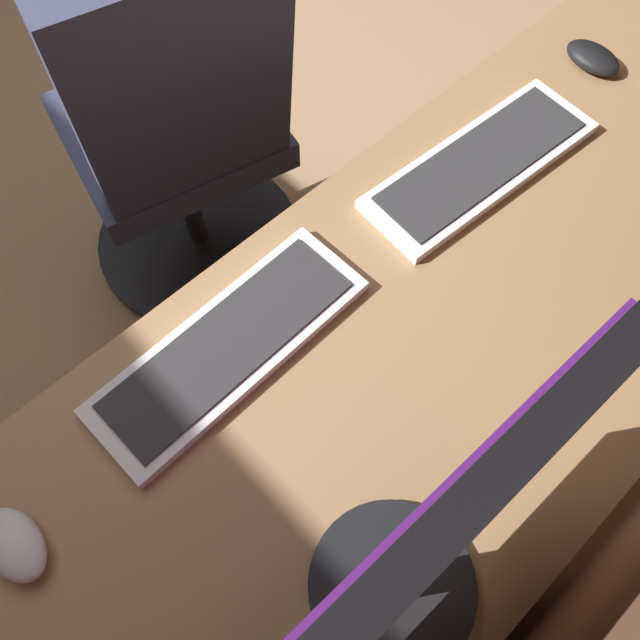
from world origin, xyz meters
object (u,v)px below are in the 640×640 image
(mouse_spare, at_px, (14,545))
(drawer_pedestal, at_px, (310,536))
(office_chair, at_px, (183,153))
(keyboard_main, at_px, (480,164))
(keyboard_spare, at_px, (229,346))
(monitor_primary, at_px, (418,554))
(mouse_main, at_px, (593,58))

(mouse_spare, bearing_deg, drawer_pedestal, 148.67)
(mouse_spare, distance_m, office_chair, 0.92)
(keyboard_main, bearing_deg, mouse_spare, -0.14)
(office_chair, bearing_deg, keyboard_spare, 62.70)
(keyboard_main, bearing_deg, drawer_pedestal, 18.21)
(drawer_pedestal, bearing_deg, mouse_spare, -31.33)
(monitor_primary, xyz_separation_m, office_chair, (-0.35, -0.93, -0.52))
(monitor_primary, distance_m, mouse_spare, 0.51)
(drawer_pedestal, distance_m, mouse_main, 1.00)
(keyboard_main, distance_m, mouse_main, 0.33)
(monitor_primary, height_order, keyboard_spare, monitor_primary)
(mouse_spare, bearing_deg, keyboard_main, 179.86)
(keyboard_spare, bearing_deg, drawer_pedestal, 76.27)
(drawer_pedestal, height_order, monitor_primary, monitor_primary)
(mouse_spare, xyz_separation_m, office_chair, (-0.65, -0.59, -0.29))
(monitor_primary, distance_m, mouse_main, 0.99)
(drawer_pedestal, height_order, office_chair, office_chair)
(keyboard_main, distance_m, mouse_spare, 0.86)
(monitor_primary, relative_size, mouse_spare, 4.45)
(keyboard_spare, relative_size, mouse_spare, 4.07)
(keyboard_spare, distance_m, office_chair, 0.69)
(keyboard_main, height_order, mouse_main, mouse_main)
(mouse_spare, height_order, office_chair, office_chair)
(monitor_primary, height_order, keyboard_main, monitor_primary)
(drawer_pedestal, xyz_separation_m, mouse_main, (-0.89, -0.20, 0.40))
(mouse_main, bearing_deg, mouse_spare, 0.76)
(monitor_primary, distance_m, office_chair, 1.12)
(keyboard_spare, height_order, office_chair, office_chair)
(drawer_pedestal, relative_size, keyboard_spare, 1.64)
(monitor_primary, bearing_deg, drawer_pedestal, -93.20)
(mouse_main, bearing_deg, monitor_primary, 21.70)
(monitor_primary, xyz_separation_m, mouse_spare, (0.30, -0.34, -0.23))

